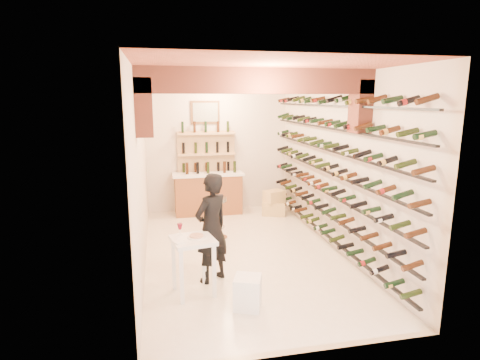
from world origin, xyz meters
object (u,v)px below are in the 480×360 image
Objects in this scene: wine_rack at (325,167)px; back_counter at (208,192)px; chrome_barstool at (216,215)px; person at (212,228)px; white_stool at (248,292)px; crate_lower at (274,208)px; tasting_table at (193,248)px.

back_counter is (-1.83, 2.65, -1.02)m from wine_rack.
back_counter reaches higher than chrome_barstool.
person is (-0.41, -3.65, 0.31)m from back_counter.
wine_rack reaches higher than chrome_barstool.
chrome_barstool is at bearing 156.50° from wine_rack.
person is at bearing -100.60° from chrome_barstool.
back_counter is 4.58m from white_stool.
wine_rack is at bearing 167.76° from person.
wine_rack reaches higher than crate_lower.
crate_lower is (1.61, 1.37, -0.33)m from chrome_barstool.
wine_rack is 2.33m from chrome_barstool.
person is at bearing -121.43° from crate_lower.
tasting_table reaches higher than crate_lower.
wine_rack is at bearing -55.34° from back_counter.
chrome_barstool reaches higher than white_stool.
back_counter is at bearing 68.89° from tasting_table.
chrome_barstool is at bearing 62.45° from tasting_table.
person is 3.08× the size of crate_lower.
crate_lower is (1.95, 3.20, -0.68)m from person.
tasting_table is 0.51m from person.
person reaches higher than tasting_table.
crate_lower is at bearing 46.69° from tasting_table.
person reaches higher than back_counter.
wine_rack is 3.38m from back_counter.
chrome_barstool is at bearing 90.26° from white_stool.
person is 3.81m from crate_lower.
crate_lower is at bearing 40.39° from chrome_barstool.
white_stool is 0.26× the size of person.
person is at bearing -96.48° from back_counter.
chrome_barstool is at bearing -92.28° from back_counter.
white_stool is (-0.06, -4.56, -0.31)m from back_counter.
back_counter is 1.99× the size of chrome_barstool.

